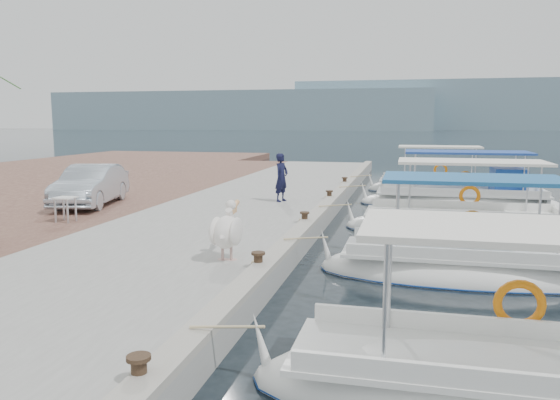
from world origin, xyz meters
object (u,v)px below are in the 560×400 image
(pelican, at_px, (227,230))
(parked_car, at_px, (91,185))
(fishing_caique_b, at_px, (461,271))
(fisherman, at_px, (282,177))
(fishing_caique_a, at_px, (504,397))
(fishing_caique_e, at_px, (434,189))
(fishing_caique_d, at_px, (462,202))
(fishing_caique_c, at_px, (462,228))

(pelican, relative_size, parked_car, 0.37)
(fishing_caique_b, distance_m, parked_car, 12.85)
(fisherman, height_order, parked_car, fisherman)
(fishing_caique_a, bearing_deg, fishing_caique_e, 89.87)
(parked_car, bearing_deg, fisherman, 8.32)
(fishing_caique_a, height_order, fisherman, fisherman)
(parked_car, bearing_deg, fishing_caique_b, -33.38)
(fishing_caique_a, distance_m, fishing_caique_d, 16.27)
(fishing_caique_c, relative_size, fishing_caique_e, 1.13)
(fishing_caique_d, distance_m, fisherman, 7.66)
(fishing_caique_d, xyz_separation_m, parked_car, (-12.94, -6.01, 1.02))
(fishing_caique_d, bearing_deg, fishing_caique_c, -95.07)
(fishing_caique_a, relative_size, parked_car, 1.48)
(fishing_caique_a, xyz_separation_m, fisherman, (-5.72, 12.65, 1.26))
(fishing_caique_d, relative_size, fisherman, 4.54)
(fishing_caique_d, relative_size, pelican, 5.04)
(pelican, bearing_deg, parked_car, 139.25)
(fishing_caique_d, height_order, parked_car, fishing_caique_d)
(fishing_caique_d, distance_m, fishing_caique_e, 4.51)
(fishing_caique_b, xyz_separation_m, fisherman, (-5.71, 6.93, 1.26))
(fishing_caique_a, bearing_deg, fishing_caique_b, 90.11)
(fishing_caique_c, relative_size, parked_car, 1.70)
(pelican, relative_size, fisherman, 0.90)
(fisherman, distance_m, parked_car, 6.73)
(fishing_caique_b, height_order, pelican, fishing_caique_b)
(fishing_caique_c, bearing_deg, fishing_caique_b, -95.35)
(fishing_caique_a, bearing_deg, fishing_caique_c, 87.52)
(fishing_caique_c, distance_m, fisherman, 6.56)
(fishing_caique_b, xyz_separation_m, fishing_caique_e, (0.06, 14.93, 0.00))
(fishing_caique_a, height_order, fishing_caique_c, same)
(fishing_caique_b, bearing_deg, pelican, -162.03)
(fishing_caique_d, height_order, fisherman, fisherman)
(fishing_caique_a, xyz_separation_m, fishing_caique_b, (-0.01, 5.72, -0.00))
(fishing_caique_b, height_order, fisherman, fisherman)
(fishing_caique_c, bearing_deg, pelican, -128.63)
(fishing_caique_a, xyz_separation_m, fishing_caique_e, (0.05, 20.65, 0.00))
(fishing_caique_c, distance_m, fishing_caique_d, 5.39)
(fishing_caique_b, relative_size, fisherman, 3.57)
(fishing_caique_a, xyz_separation_m, parked_car, (-11.99, 10.23, 1.08))
(pelican, height_order, parked_car, parked_car)
(fishing_caique_a, distance_m, fishing_caique_c, 10.88)
(fishing_caique_b, relative_size, fishing_caique_c, 0.87)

